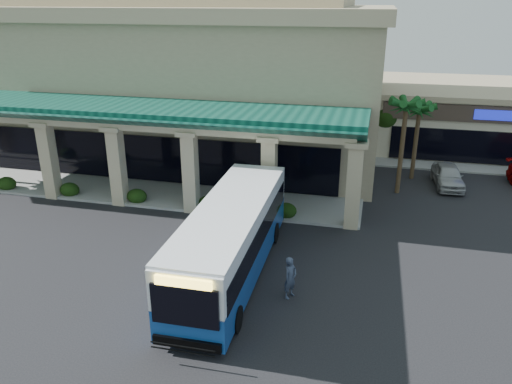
% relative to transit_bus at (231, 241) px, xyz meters
% --- Properties ---
extents(ground, '(110.00, 110.00, 0.00)m').
position_rel_transit_bus_xyz_m(ground, '(-1.19, 1.00, -1.65)').
color(ground, black).
extents(main_building, '(30.80, 14.80, 11.35)m').
position_rel_transit_bus_xyz_m(main_building, '(-9.19, 17.00, 4.02)').
color(main_building, tan).
rests_on(main_building, ground).
extents(arcade, '(30.00, 6.20, 5.70)m').
position_rel_transit_bus_xyz_m(arcade, '(-9.19, 7.80, 1.20)').
color(arcade, '#093B31').
rests_on(arcade, ground).
extents(palm_0, '(2.40, 2.40, 6.60)m').
position_rel_transit_bus_xyz_m(palm_0, '(7.31, 12.00, 1.65)').
color(palm_0, '#124418').
rests_on(palm_0, ground).
extents(palm_1, '(2.40, 2.40, 5.80)m').
position_rel_transit_bus_xyz_m(palm_1, '(8.31, 15.00, 1.25)').
color(palm_1, '#124418').
rests_on(palm_1, ground).
extents(broadleaf_tree, '(2.60, 2.60, 4.81)m').
position_rel_transit_bus_xyz_m(broadleaf_tree, '(6.31, 20.00, 0.75)').
color(broadleaf_tree, black).
rests_on(broadleaf_tree, ground).
extents(transit_bus, '(2.93, 11.87, 3.30)m').
position_rel_transit_bus_xyz_m(transit_bus, '(0.00, 0.00, 0.00)').
color(transit_bus, '#174A9D').
rests_on(transit_bus, ground).
extents(pedestrian, '(0.69, 0.78, 1.80)m').
position_rel_transit_bus_xyz_m(pedestrian, '(2.82, -1.18, -0.75)').
color(pedestrian, '#394257').
rests_on(pedestrian, ground).
extents(car_silver, '(1.99, 4.32, 1.43)m').
position_rel_transit_bus_xyz_m(car_silver, '(10.46, 13.97, -0.93)').
color(car_silver, '#A5A5A5').
rests_on(car_silver, ground).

